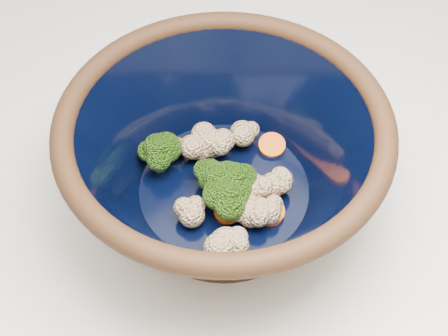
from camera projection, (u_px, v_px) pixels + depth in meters
name	position (u px, v px, depth m)	size (l,w,h in m)	color
mixing_bowl	(224.00, 160.00, 0.62)	(0.32, 0.32, 0.14)	black
vegetable_pile	(221.00, 180.00, 0.63)	(0.15, 0.17, 0.05)	#608442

